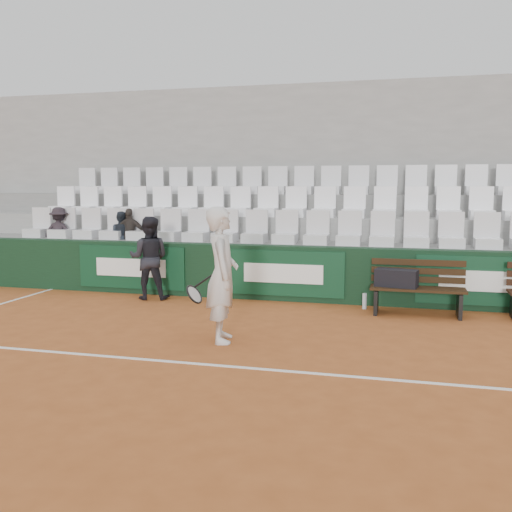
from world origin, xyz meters
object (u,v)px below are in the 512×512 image
at_px(spectator_a, 58,212).
at_px(spectator_b, 130,213).
at_px(bench_left, 417,301).
at_px(spectator_c, 121,214).
at_px(water_bottle_near, 364,301).
at_px(ball_kid, 149,258).
at_px(tennis_player, 222,275).
at_px(sports_bag_left, 396,278).

height_order(spectator_a, spectator_b, spectator_a).
height_order(bench_left, spectator_c, spectator_c).
relative_size(bench_left, spectator_c, 1.47).
height_order(water_bottle_near, spectator_a, spectator_a).
height_order(ball_kid, spectator_a, spectator_a).
relative_size(water_bottle_near, spectator_c, 0.27).
distance_m(water_bottle_near, tennis_player, 3.16).
bearing_deg(sports_bag_left, bench_left, -1.37).
bearing_deg(sports_bag_left, spectator_a, 170.46).
bearing_deg(spectator_c, sports_bag_left, 177.91).
distance_m(water_bottle_near, ball_kid, 3.97).
distance_m(bench_left, spectator_a, 7.53).
relative_size(tennis_player, spectator_b, 1.68).
xyz_separation_m(spectator_b, spectator_c, (-0.19, 0.00, -0.03)).
bearing_deg(tennis_player, ball_kid, 132.24).
bearing_deg(bench_left, water_bottle_near, 163.20).
bearing_deg(sports_bag_left, ball_kid, 178.22).
height_order(tennis_player, spectator_a, spectator_a).
bearing_deg(bench_left, spectator_c, 168.62).
relative_size(water_bottle_near, tennis_player, 0.15).
bearing_deg(tennis_player, spectator_a, 143.92).
relative_size(sports_bag_left, spectator_b, 0.62).
distance_m(ball_kid, spectator_c, 1.68).
bearing_deg(spectator_a, spectator_c, 169.54).
bearing_deg(water_bottle_near, spectator_c, 169.56).
xyz_separation_m(sports_bag_left, water_bottle_near, (-0.52, 0.25, -0.46)).
bearing_deg(bench_left, tennis_player, -138.60).
xyz_separation_m(water_bottle_near, spectator_b, (-4.82, 0.92, 1.40)).
distance_m(sports_bag_left, ball_kid, 4.44).
bearing_deg(spectator_a, water_bottle_near, 161.41).
bearing_deg(spectator_b, tennis_player, 114.24).
distance_m(tennis_player, spectator_c, 4.81).
bearing_deg(sports_bag_left, water_bottle_near, 154.21).
xyz_separation_m(tennis_player, spectator_b, (-3.09, 3.45, 0.63)).
distance_m(sports_bag_left, spectator_c, 5.73).
relative_size(bench_left, sports_bag_left, 2.25).
relative_size(tennis_player, spectator_c, 1.78).
height_order(bench_left, spectator_b, spectator_b).
distance_m(water_bottle_near, spectator_b, 5.10).
height_order(spectator_a, spectator_c, spectator_a).
xyz_separation_m(water_bottle_near, ball_kid, (-3.92, -0.11, 0.63)).
height_order(sports_bag_left, tennis_player, tennis_player).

